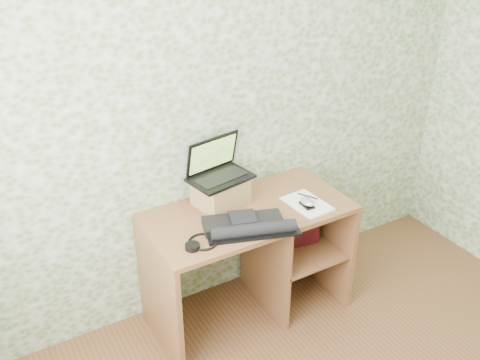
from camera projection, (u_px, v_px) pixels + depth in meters
wall_back at (222, 104)px, 3.06m from camera, size 3.50×0.00×3.50m
desk at (257, 242)px, 3.28m from camera, size 1.20×0.60×0.75m
riser at (221, 192)px, 3.12m from camera, size 0.31×0.28×0.17m
laptop at (217, 168)px, 3.08m from camera, size 0.39×0.31×0.23m
keyboard at (248, 226)px, 2.91m from camera, size 0.51×0.40×0.07m
headphones at (203, 241)px, 2.80m from camera, size 0.22×0.20×0.03m
notepad at (307, 204)px, 3.14m from camera, size 0.22×0.29×0.01m
mouse at (307, 203)px, 3.10m from camera, size 0.07×0.11×0.03m
pen at (308, 196)px, 3.20m from camera, size 0.07×0.11×0.01m
red_box at (298, 222)px, 3.34m from camera, size 0.28×0.13×0.33m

